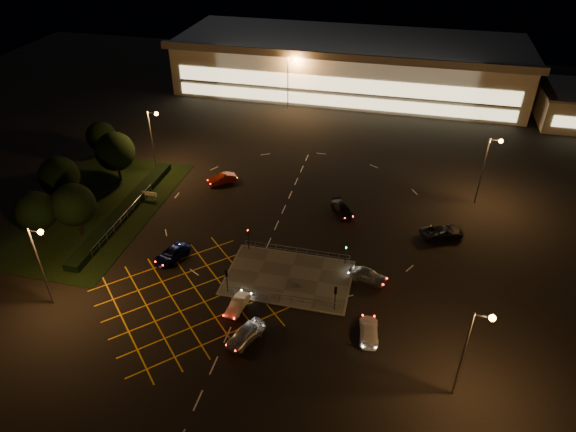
% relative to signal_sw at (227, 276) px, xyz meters
% --- Properties ---
extents(ground, '(180.00, 180.00, 0.00)m').
position_rel_signal_sw_xyz_m(ground, '(4.00, 5.99, -2.37)').
color(ground, black).
rests_on(ground, ground).
extents(pedestrian_island, '(14.00, 9.00, 0.12)m').
position_rel_signal_sw_xyz_m(pedestrian_island, '(6.00, 3.99, -2.31)').
color(pedestrian_island, '#4C4944').
rests_on(pedestrian_island, ground).
extents(grass_verge, '(18.00, 30.00, 0.08)m').
position_rel_signal_sw_xyz_m(grass_verge, '(-24.00, 11.99, -2.33)').
color(grass_verge, black).
rests_on(grass_verge, ground).
extents(hedge, '(2.00, 26.00, 1.00)m').
position_rel_signal_sw_xyz_m(hedge, '(-19.00, 11.99, -1.87)').
color(hedge, black).
rests_on(hedge, ground).
extents(supermarket, '(72.00, 26.50, 10.50)m').
position_rel_signal_sw_xyz_m(supermarket, '(4.00, 67.95, 2.95)').
color(supermarket, beige).
rests_on(supermarket, ground).
extents(streetlight_sw, '(1.78, 0.56, 10.03)m').
position_rel_signal_sw_xyz_m(streetlight_sw, '(-17.56, -6.01, 4.20)').
color(streetlight_sw, slate).
rests_on(streetlight_sw, ground).
extents(streetlight_se, '(1.78, 0.56, 10.03)m').
position_rel_signal_sw_xyz_m(streetlight_se, '(24.44, -8.01, 4.20)').
color(streetlight_se, slate).
rests_on(streetlight_se, ground).
extents(streetlight_nw, '(1.78, 0.56, 10.03)m').
position_rel_signal_sw_xyz_m(streetlight_nw, '(-19.56, 23.99, 4.20)').
color(streetlight_nw, slate).
rests_on(streetlight_nw, ground).
extents(streetlight_ne, '(1.78, 0.56, 10.03)m').
position_rel_signal_sw_xyz_m(streetlight_ne, '(28.44, 25.99, 4.20)').
color(streetlight_ne, slate).
rests_on(streetlight_ne, ground).
extents(streetlight_far_left, '(1.78, 0.56, 10.03)m').
position_rel_signal_sw_xyz_m(streetlight_far_left, '(-5.56, 53.99, 4.20)').
color(streetlight_far_left, slate).
rests_on(streetlight_far_left, ground).
extents(streetlight_far_right, '(1.78, 0.56, 10.03)m').
position_rel_signal_sw_xyz_m(streetlight_far_right, '(34.44, 55.99, 4.20)').
color(streetlight_far_right, slate).
rests_on(streetlight_far_right, ground).
extents(signal_sw, '(0.28, 0.30, 3.15)m').
position_rel_signal_sw_xyz_m(signal_sw, '(0.00, 0.00, 0.00)').
color(signal_sw, black).
rests_on(signal_sw, pedestrian_island).
extents(signal_se, '(0.28, 0.30, 3.15)m').
position_rel_signal_sw_xyz_m(signal_se, '(12.00, 0.00, 0.00)').
color(signal_se, black).
rests_on(signal_se, pedestrian_island).
extents(signal_nw, '(0.28, 0.30, 3.15)m').
position_rel_signal_sw_xyz_m(signal_nw, '(0.00, 7.99, 0.00)').
color(signal_nw, black).
rests_on(signal_nw, pedestrian_island).
extents(signal_ne, '(0.28, 0.30, 3.15)m').
position_rel_signal_sw_xyz_m(signal_ne, '(12.00, 7.99, 0.00)').
color(signal_ne, black).
rests_on(signal_ne, pedestrian_island).
extents(tree_a, '(5.04, 5.04, 6.86)m').
position_rel_signal_sw_xyz_m(tree_a, '(-26.00, 3.99, 1.97)').
color(tree_a, black).
rests_on(tree_a, ground).
extents(tree_b, '(5.40, 5.40, 7.35)m').
position_rel_signal_sw_xyz_m(tree_b, '(-28.00, 11.99, 2.28)').
color(tree_b, black).
rests_on(tree_b, ground).
extents(tree_c, '(5.76, 5.76, 7.84)m').
position_rel_signal_sw_xyz_m(tree_c, '(-24.00, 19.99, 2.59)').
color(tree_c, black).
rests_on(tree_c, ground).
extents(tree_d, '(4.68, 4.68, 6.37)m').
position_rel_signal_sw_xyz_m(tree_d, '(-30.00, 25.99, 1.65)').
color(tree_d, black).
rests_on(tree_d, ground).
extents(tree_e, '(5.40, 5.40, 7.35)m').
position_rel_signal_sw_xyz_m(tree_e, '(-22.00, 5.99, 2.28)').
color(tree_e, black).
rests_on(tree_e, ground).
extents(car_near_silver, '(3.58, 5.00, 1.58)m').
position_rel_signal_sw_xyz_m(car_near_silver, '(3.98, -6.21, -1.58)').
color(car_near_silver, '#B4B6BB').
rests_on(car_near_silver, ground).
extents(car_queue_white, '(1.85, 3.93, 1.25)m').
position_rel_signal_sw_xyz_m(car_queue_white, '(1.89, -2.19, -1.74)').
color(car_queue_white, silver).
rests_on(car_queue_white, ground).
extents(car_left_blue, '(3.66, 5.30, 1.35)m').
position_rel_signal_sw_xyz_m(car_left_blue, '(-8.59, 4.17, -1.69)').
color(car_left_blue, '#0B1246').
rests_on(car_left_blue, ground).
extents(car_far_dkgrey, '(4.09, 4.91, 1.34)m').
position_rel_signal_sw_xyz_m(car_far_dkgrey, '(10.08, 18.85, -1.69)').
color(car_far_dkgrey, black).
rests_on(car_far_dkgrey, ground).
extents(car_right_silver, '(4.68, 2.91, 1.49)m').
position_rel_signal_sw_xyz_m(car_right_silver, '(14.91, 5.73, -1.62)').
color(car_right_silver, '#ABADB2').
rests_on(car_right_silver, ground).
extents(car_circ_red, '(4.30, 3.96, 1.43)m').
position_rel_signal_sw_xyz_m(car_circ_red, '(-8.74, 22.94, -1.65)').
color(car_circ_red, maroon).
rests_on(car_circ_red, ground).
extents(car_east_grey, '(6.10, 4.68, 1.54)m').
position_rel_signal_sw_xyz_m(car_east_grey, '(23.29, 16.33, -1.60)').
color(car_east_grey, black).
rests_on(car_east_grey, ground).
extents(car_approach_white, '(2.41, 4.77, 1.33)m').
position_rel_signal_sw_xyz_m(car_approach_white, '(15.93, -2.77, -1.70)').
color(car_approach_white, silver).
rests_on(car_approach_white, ground).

